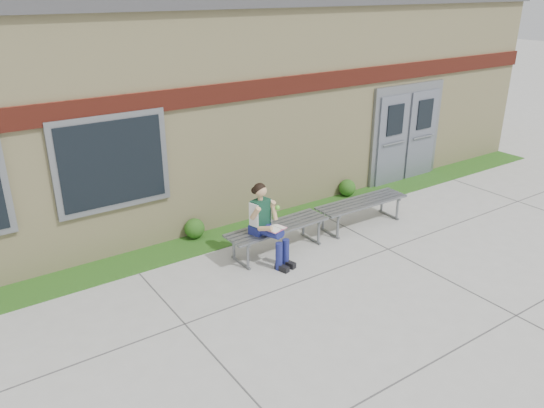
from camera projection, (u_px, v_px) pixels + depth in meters
ground at (367, 277)px, 8.57m from camera, size 80.00×80.00×0.00m
grass_strip at (275, 222)px, 10.55m from camera, size 16.00×0.80×0.02m
school_building at (193, 91)px, 12.33m from camera, size 16.20×6.22×4.20m
bench_left at (277, 232)px, 9.26m from camera, size 1.95×0.61×0.50m
bench_right at (361, 207)px, 10.30m from camera, size 1.95×0.57×0.50m
girl at (267, 222)px, 8.78m from camera, size 0.55×0.84×1.39m
shrub_mid at (195, 228)px, 9.80m from camera, size 0.38×0.38×0.38m
shrub_east at (347, 188)px, 11.77m from camera, size 0.37×0.37×0.37m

